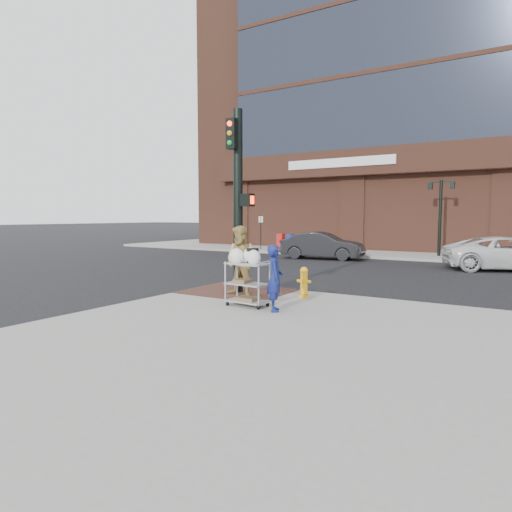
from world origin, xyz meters
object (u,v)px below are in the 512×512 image
Objects in this scene: lamp_post at (440,209)px; pedestrian_tan at (241,261)px; fire_hydrant at (304,282)px; woman_blue at (275,278)px; traffic_signal_pole at (238,195)px; minivan_white at (508,254)px; utility_cart at (247,280)px; sedan_dark at (322,246)px.

pedestrian_tan is (-2.14, -15.58, -1.54)m from lamp_post.
woman_blue is at bearing -83.57° from fire_hydrant.
woman_blue is (2.11, -1.64, -1.94)m from traffic_signal_pole.
traffic_signal_pole reaches higher than minivan_white.
lamp_post is at bearing 85.90° from utility_cart.
lamp_post reaches higher than utility_cart.
utility_cart reaches higher than minivan_white.
traffic_signal_pole is at bearing 130.61° from utility_cart.
minivan_white is at bearing -101.91° from sedan_dark.
traffic_signal_pole is at bearing 133.99° from pedestrian_tan.
minivan_white is at bearing 62.14° from traffic_signal_pole.
lamp_post reaches higher than fire_hydrant.
lamp_post is at bearing 87.76° from fire_hydrant.
pedestrian_tan is (0.34, -0.35, -1.75)m from traffic_signal_pole.
pedestrian_tan is at bearing -174.64° from sedan_dark.
lamp_post reaches higher than pedestrian_tan.
sedan_dark is at bearing 104.37° from pedestrian_tan.
utility_cart is (-1.20, -16.72, -1.84)m from lamp_post.
traffic_signal_pole is at bearing -175.78° from sedan_dark.
woman_blue reaches higher than sedan_dark.
pedestrian_tan reaches higher than sedan_dark.
utility_cart is at bearing -94.10° from lamp_post.
sedan_dark is at bearing 106.67° from utility_cart.
pedestrian_tan is (-1.77, 1.29, 0.19)m from woman_blue.
sedan_dark reaches higher than minivan_white.
woman_blue reaches higher than minivan_white.
minivan_white is at bearing -49.35° from woman_blue.
sedan_dark is (-4.78, 13.36, -0.18)m from woman_blue.
utility_cart is (0.94, -1.14, -0.31)m from pedestrian_tan.
traffic_signal_pole is 0.99× the size of minivan_white.
sedan_dark reaches higher than fire_hydrant.
lamp_post is 6.52m from sedan_dark.
lamp_post is 0.80× the size of traffic_signal_pole.
utility_cart reaches higher than sedan_dark.
minivan_white is 6.32× the size of fire_hydrant.
traffic_signal_pole is 3.62× the size of utility_cart.
minivan_white reaches higher than fire_hydrant.
lamp_post is at bearing -64.39° from sedan_dark.
traffic_signal_pole reaches higher than utility_cart.
pedestrian_tan is at bearing 21.15° from woman_blue.
pedestrian_tan is at bearing -46.38° from traffic_signal_pole.
utility_cart is at bearing -109.22° from fire_hydrant.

